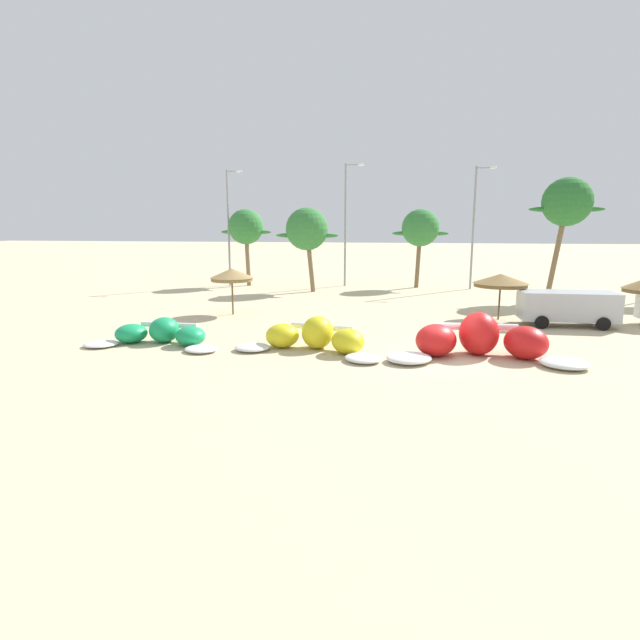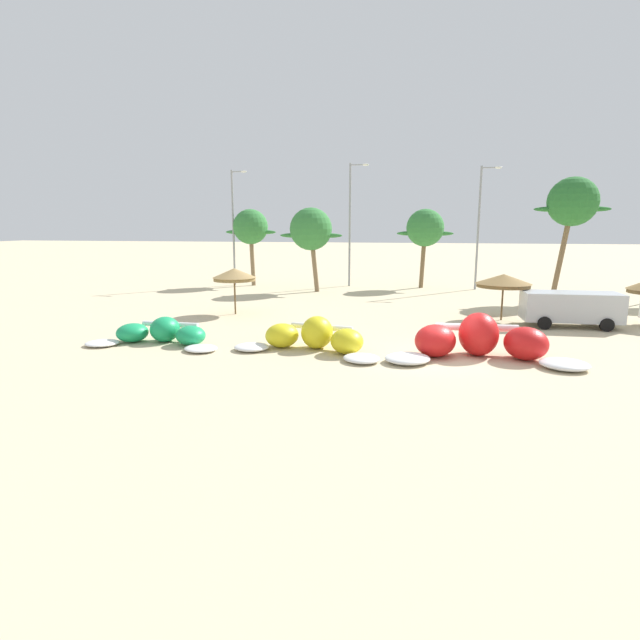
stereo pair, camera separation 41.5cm
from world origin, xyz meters
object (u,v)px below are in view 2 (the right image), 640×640
object	(u,v)px
parked_car_second	(568,306)
lamppost_west_center	(351,220)
kite_left_of_center	(480,341)
palm_center_left	(573,203)
lamppost_east_center	(480,222)
lamppost_west	(234,223)
beach_umbrella_near_van	(234,275)
palm_leftmost	(251,228)
palm_left_of_gap	(425,229)
kite_far_left	(161,334)
beach_umbrella_middle	(504,281)
palm_left	(311,230)
kite_left	(314,338)

from	to	relation	value
parked_car_second	lamppost_west_center	distance (m)	21.41
kite_left_of_center	palm_center_left	size ratio (longest dim) A/B	0.94
lamppost_east_center	lamppost_west	bearing A→B (deg)	-177.74
beach_umbrella_near_van	lamppost_east_center	size ratio (longest dim) A/B	0.28
parked_car_second	palm_leftmost	distance (m)	27.04
parked_car_second	palm_left_of_gap	bearing A→B (deg)	114.76
kite_far_left	lamppost_west_center	size ratio (longest dim) A/B	0.63
lamppost_west_center	lamppost_east_center	xyz separation A→B (m)	(10.64, -0.52, -0.24)
kite_far_left	beach_umbrella_middle	world-z (taller)	beach_umbrella_middle
beach_umbrella_middle	lamppost_east_center	bearing A→B (deg)	89.11
palm_leftmost	lamppost_east_center	size ratio (longest dim) A/B	0.67
palm_leftmost	palm_left_of_gap	size ratio (longest dim) A/B	1.00
kite_left_of_center	lamppost_east_center	xyz separation A→B (m)	(2.46, 22.92, 4.82)
palm_left	lamppost_west_center	distance (m)	5.09
parked_car_second	kite_left	bearing A→B (deg)	-148.55
parked_car_second	lamppost_west	distance (m)	28.12
kite_left	lamppost_west	distance (m)	25.32
kite_far_left	palm_left_of_gap	bearing A→B (deg)	62.56
parked_car_second	palm_left_of_gap	xyz separation A→B (m)	(-7.28, 15.79, 3.91)
palm_leftmost	palm_center_left	world-z (taller)	palm_center_left
kite_left_of_center	lamppost_east_center	size ratio (longest dim) A/B	0.81
palm_left_of_gap	beach_umbrella_near_van	bearing A→B (deg)	-126.59
kite_left	palm_center_left	bearing A→B (deg)	50.15
palm_left_of_gap	lamppost_east_center	world-z (taller)	lamppost_east_center
lamppost_west	lamppost_west_center	size ratio (longest dim) A/B	0.95
lamppost_west	palm_center_left	bearing A→B (deg)	-9.29
kite_far_left	palm_left_of_gap	xyz separation A→B (m)	(12.08, 23.26, 4.55)
parked_car_second	lamppost_east_center	distance (m)	16.28
beach_umbrella_middle	palm_center_left	world-z (taller)	palm_center_left
kite_left_of_center	palm_center_left	bearing A→B (deg)	65.93
beach_umbrella_middle	palm_leftmost	bearing A→B (deg)	144.87
kite_far_left	palm_center_left	size ratio (longest dim) A/B	0.77
kite_left_of_center	beach_umbrella_near_van	bearing A→B (deg)	148.98
kite_left	palm_leftmost	distance (m)	24.88
kite_left	palm_left_of_gap	world-z (taller)	palm_left_of_gap
kite_left	palm_left_of_gap	size ratio (longest dim) A/B	1.01
kite_left	lamppost_east_center	size ratio (longest dim) A/B	0.67
palm_leftmost	lamppost_west_center	world-z (taller)	lamppost_west_center
parked_car_second	palm_left	size ratio (longest dim) A/B	0.73
palm_leftmost	kite_far_left	bearing A→B (deg)	-82.58
palm_leftmost	palm_left	bearing A→B (deg)	-27.79
palm_leftmost	palm_center_left	distance (m)	25.32
kite_left	palm_left	size ratio (longest dim) A/B	1.01
kite_far_left	palm_leftmost	xyz separation A→B (m)	(-2.90, 22.30, 4.62)
palm_center_left	lamppost_west	distance (m)	26.61
palm_left	kite_left_of_center	bearing A→B (deg)	-60.49
palm_left	palm_leftmost	bearing A→B (deg)	152.21
kite_left	parked_car_second	xyz separation A→B (m)	(12.26, 7.50, 0.54)
kite_far_left	beach_umbrella_middle	size ratio (longest dim) A/B	2.15
palm_left	lamppost_west	size ratio (longest dim) A/B	0.67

